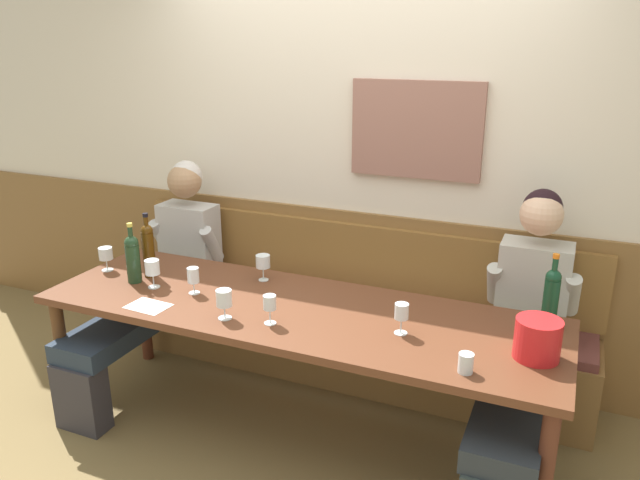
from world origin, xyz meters
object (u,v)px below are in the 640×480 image
Objects in this scene: wine_glass_left_end at (263,262)px; water_tumbler_center at (466,363)px; wine_bottle_green_tall at (133,257)px; wine_glass_center_rear at (224,300)px; person_right_seat at (524,335)px; wine_glass_mid_left at (152,268)px; person_center_right_seat at (159,274)px; ice_bucket at (538,339)px; wine_bottle_clear_water at (551,297)px; wine_bottle_amber_mid at (148,248)px; wine_glass_near_bucket at (193,277)px; wall_bench at (342,333)px; wine_glass_right_end at (402,312)px; wine_glass_mid_right at (106,255)px; wine_glass_center_front at (270,304)px; dining_table at (295,320)px.

water_tumbler_center is (1.23, -0.55, -0.06)m from wine_glass_left_end.
wine_bottle_green_tall is 0.74m from wine_glass_center_rear.
wine_glass_mid_left is (-1.90, -0.40, 0.20)m from person_right_seat.
person_center_right_seat is 0.52m from wine_glass_mid_left.
wine_bottle_clear_water is (0.03, 0.32, 0.07)m from ice_bucket.
wine_glass_left_end is at bearing 17.74° from wine_bottle_amber_mid.
ice_bucket is at bearing -0.33° from wine_bottle_green_tall.
wine_glass_near_bucket is 0.37m from wine_glass_center_rear.
wine_glass_right_end is (0.57, -0.74, 0.56)m from wall_bench.
person_right_seat is 8.81× the size of wine_glass_right_end.
wine_glass_left_end is (0.77, -0.06, 0.21)m from person_center_right_seat.
wine_bottle_clear_water is 2.43m from wine_glass_mid_right.
ice_bucket is 1.35× the size of wine_glass_near_bucket.
wine_bottle_clear_water is (0.10, -0.07, 0.25)m from person_right_seat.
wine_bottle_amber_mid is (-2.02, -0.27, 0.25)m from person_right_seat.
wine_glass_left_end reaches higher than wine_glass_center_front.
wine_bottle_green_tall is 1.89m from water_tumbler_center.
wine_bottle_green_tall is 2.16× the size of wine_glass_mid_left.
wine_glass_near_bucket reaches higher than wine_glass_mid_right.
person_center_right_seat is 0.40m from wine_bottle_amber_mid.
ice_bucket is at bearing 43.31° from water_tumbler_center.
wine_glass_center_front is at bearing -97.88° from dining_table.
person_center_right_seat is 2.09m from water_tumbler_center.
wine_glass_left_end is at bearing 50.80° from wine_glass_near_bucket.
wine_glass_center_rear is (0.31, -0.20, 0.01)m from wine_glass_near_bucket.
person_right_seat is 0.68m from wine_glass_right_end.
person_right_seat is at bearing 25.88° from wine_glass_center_front.
wine_bottle_green_tall is 2.37× the size of wine_glass_near_bucket.
wall_bench is 19.97× the size of wine_glass_left_end.
wine_glass_near_bucket is at bearing -7.07° from wine_glass_mid_right.
wine_glass_mid_right is 0.94× the size of wine_glass_center_rear.
wine_glass_mid_right reaches higher than dining_table.
wine_bottle_clear_water is 2.64× the size of wine_glass_mid_right.
wine_glass_near_bucket is at bearing -167.12° from person_right_seat.
wine_glass_left_end and wine_glass_center_rear have the same top height.
wall_bench is 19.93× the size of wine_glass_right_end.
dining_table is at bearing -1.60° from wine_glass_mid_right.
wine_glass_left_end reaches higher than wine_glass_near_bucket.
wine_bottle_amber_mid reaches higher than ice_bucket.
wine_glass_mid_right is at bearing 172.93° from wine_glass_near_bucket.
wine_glass_left_end is 0.51m from wine_glass_center_rear.
wine_glass_center_rear is 1.00× the size of wine_glass_right_end.
wall_bench is at bearing 74.43° from wine_glass_center_rear.
person_right_seat reaches higher than wine_glass_mid_left.
wine_bottle_amber_mid reaches higher than wine_glass_mid_left.
wine_bottle_clear_water is at bearing 63.31° from water_tumbler_center.
dining_table is at bearing -3.79° from wine_bottle_amber_mid.
wine_bottle_green_tall reaches higher than wine_glass_near_bucket.
person_center_right_seat is 8.67× the size of wine_glass_left_end.
dining_table is at bearing 4.75° from wine_glass_near_bucket.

